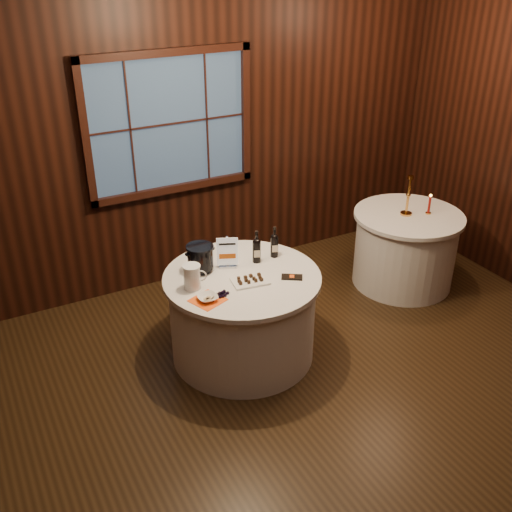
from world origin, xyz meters
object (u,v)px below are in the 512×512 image
side_table (405,249)px  cracker_bowl (208,298)px  brass_candlestick (408,201)px  red_candle (429,206)px  chocolate_box (292,277)px  port_bottle_right (274,244)px  grape_bunch (223,294)px  ice_bucket (200,258)px  chocolate_plate (250,280)px  main_table (243,315)px  sign_stand (228,257)px  port_bottle_left (257,249)px  glass_pitcher (192,277)px

side_table → cracker_bowl: 2.48m
side_table → brass_candlestick: brass_candlestick is taller
red_candle → chocolate_box: bearing=-166.5°
port_bottle_right → grape_bunch: bearing=-130.2°
ice_bucket → chocolate_plate: ice_bucket is taller
chocolate_box → cracker_bowl: bearing=-148.3°
main_table → chocolate_box: (0.34, -0.22, 0.39)m
sign_stand → port_bottle_left: bearing=16.2°
brass_candlestick → main_table: bearing=-171.0°
ice_bucket → glass_pitcher: size_ratio=1.14×
sign_stand → grape_bunch: size_ratio=1.66×
brass_candlestick → grape_bunch: bearing=-166.9°
port_bottle_right → chocolate_plate: port_bottle_right is taller
main_table → brass_candlestick: (1.96, 0.31, 0.53)m
main_table → glass_pitcher: glass_pitcher is taller
chocolate_plate → chocolate_box: chocolate_plate is taller
main_table → grape_bunch: grape_bunch is taller
ice_bucket → chocolate_box: bearing=-36.9°
sign_stand → glass_pitcher: (-0.39, -0.17, 0.01)m
ice_bucket → glass_pitcher: bearing=-126.8°
sign_stand → chocolate_plate: (0.05, -0.30, -0.08)m
side_table → brass_candlestick: (-0.04, 0.01, 0.53)m
main_table → grape_bunch: size_ratio=7.58×
side_table → main_table: bearing=-171.5°
port_bottle_right → brass_candlestick: (1.57, 0.15, 0.03)m
main_table → ice_bucket: size_ratio=5.61×
chocolate_plate → glass_pitcher: bearing=163.2°
chocolate_plate → cracker_bowl: same height
grape_bunch → port_bottle_right: bearing=29.5°
port_bottle_left → grape_bunch: (-0.48, -0.36, -0.10)m
chocolate_plate → cracker_bowl: 0.41m
sign_stand → ice_bucket: size_ratio=1.23×
ice_bucket → cracker_bowl: (-0.13, -0.44, -0.10)m
main_table → chocolate_plate: (0.01, -0.12, 0.40)m
port_bottle_right → brass_candlestick: 1.58m
ice_bucket → brass_candlestick: (2.22, 0.08, 0.02)m
main_table → port_bottle_left: (0.21, 0.15, 0.51)m
main_table → chocolate_plate: chocolate_plate is taller
cracker_bowl → chocolate_plate: bearing=12.2°
glass_pitcher → cracker_bowl: (0.03, -0.22, -0.08)m
chocolate_box → grape_bunch: size_ratio=0.99×
chocolate_plate → brass_candlestick: (1.95, 0.43, 0.13)m
port_bottle_right → glass_pitcher: (-0.82, -0.16, -0.02)m
side_table → port_bottle_left: 1.86m
chocolate_box → glass_pitcher: bearing=-164.3°
port_bottle_right → ice_bucket: size_ratio=1.20×
port_bottle_left → glass_pitcher: 0.65m
port_bottle_right → chocolate_box: size_ratio=1.64×
sign_stand → chocolate_box: sign_stand is taller
sign_stand → glass_pitcher: 0.42m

